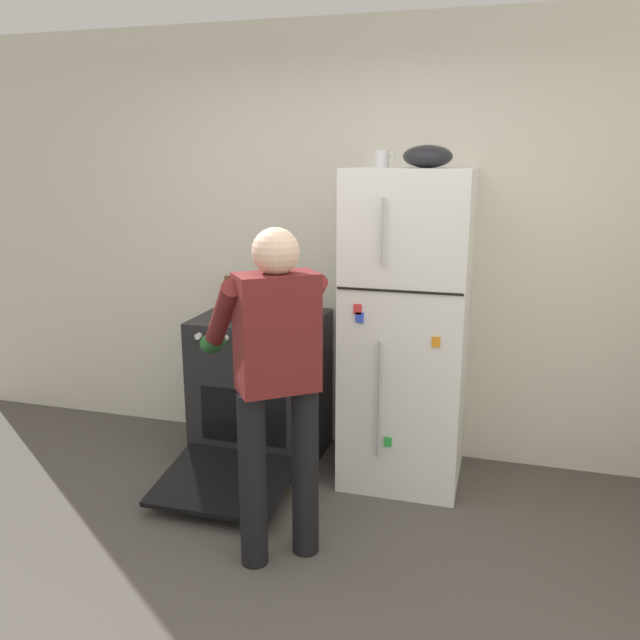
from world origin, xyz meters
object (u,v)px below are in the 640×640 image
at_px(refrigerator, 407,329).
at_px(red_pot, 282,308).
at_px(stove_range, 261,389).
at_px(mixing_bowl, 428,156).
at_px(pepper_mill, 228,291).
at_px(person_cook, 275,367).
at_px(coffee_mug, 383,159).

distance_m(refrigerator, red_pot, 0.76).
bearing_deg(stove_range, mixing_bowl, 1.04).
xyz_separation_m(pepper_mill, mixing_bowl, (1.29, -0.20, 0.86)).
height_order(person_cook, coffee_mug, coffee_mug).
bearing_deg(refrigerator, pepper_mill, 170.62).
bearing_deg(pepper_mill, refrigerator, -9.38).
height_order(stove_range, red_pot, red_pot).
distance_m(person_cook, red_pot, 0.99).
relative_size(refrigerator, person_cook, 1.15).
relative_size(refrigerator, mixing_bowl, 6.80).
bearing_deg(pepper_mill, red_pot, -28.52).
xyz_separation_m(refrigerator, coffee_mug, (-0.18, 0.05, 0.96)).
bearing_deg(mixing_bowl, stove_range, -178.96).
bearing_deg(person_cook, pepper_mill, 122.38).
height_order(pepper_mill, mixing_bowl, mixing_bowl).
distance_m(refrigerator, pepper_mill, 1.24).
relative_size(red_pot, mixing_bowl, 1.25).
xyz_separation_m(stove_range, pepper_mill, (-0.30, 0.22, 0.58)).
xyz_separation_m(person_cook, mixing_bowl, (0.54, 0.99, 0.93)).
distance_m(refrigerator, mixing_bowl, 0.98).
bearing_deg(person_cook, mixing_bowl, 61.50).
xyz_separation_m(refrigerator, red_pot, (-0.75, -0.05, 0.09)).
bearing_deg(red_pot, pepper_mill, 151.48).
bearing_deg(mixing_bowl, coffee_mug, 169.01).
distance_m(coffee_mug, pepper_mill, 1.34).
bearing_deg(person_cook, red_pot, 107.41).
height_order(red_pot, coffee_mug, coffee_mug).
bearing_deg(stove_range, red_pot, -11.28).
bearing_deg(coffee_mug, person_cook, -105.09).
height_order(person_cook, mixing_bowl, mixing_bowl).
distance_m(red_pot, mixing_bowl, 1.22).
relative_size(stove_range, coffee_mug, 11.01).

